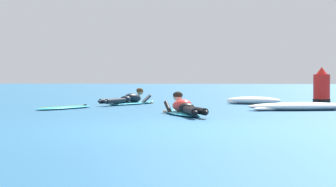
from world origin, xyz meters
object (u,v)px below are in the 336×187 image
Objects in this scene: surfer_far at (130,100)px; channel_marker_buoy at (322,88)px; surfer_near at (184,108)px; drifting_surfboard at (65,108)px.

channel_marker_buoy is at bearing 18.42° from surfer_far.
surfer_near is 2.14× the size of channel_marker_buoy.
surfer_near is 4.83m from surfer_far.
channel_marker_buoy is (5.92, 1.97, 0.34)m from surfer_far.
surfer_far is at bearing 64.13° from drifting_surfboard.
surfer_near is at bearing -30.24° from drifting_surfboard.
surfer_far reaches higher than drifting_surfboard.
surfer_near is 0.94× the size of surfer_far.
surfer_near is 3.76m from drifting_surfboard.
surfer_far is (-2.04, 4.38, -0.01)m from surfer_near.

